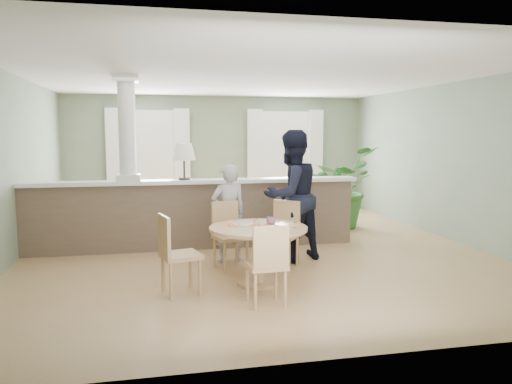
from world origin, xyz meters
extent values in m
plane|color=tan|center=(0.00, 0.00, 0.00)|extent=(8.00, 8.00, 0.00)
cube|color=gray|center=(0.00, 4.00, 1.35)|extent=(7.00, 0.02, 2.70)
cube|color=gray|center=(-3.50, 0.00, 1.35)|extent=(0.02, 8.00, 2.70)
cube|color=gray|center=(3.50, 0.00, 1.35)|extent=(0.02, 8.00, 2.70)
cube|color=gray|center=(0.00, -4.00, 1.35)|extent=(7.00, 0.02, 2.70)
cube|color=white|center=(0.00, 0.00, 2.70)|extent=(7.00, 8.00, 0.02)
cube|color=white|center=(-1.60, 3.97, 1.55)|extent=(1.10, 0.02, 1.50)
cube|color=white|center=(-1.60, 3.94, 1.55)|extent=(1.22, 0.04, 1.62)
cube|color=white|center=(1.60, 3.97, 1.55)|extent=(1.10, 0.02, 1.50)
cube|color=white|center=(1.60, 3.94, 1.55)|extent=(1.22, 0.04, 1.62)
cube|color=silver|center=(-2.35, 3.88, 1.25)|extent=(0.35, 0.10, 2.30)
cube|color=silver|center=(-0.85, 3.88, 1.25)|extent=(0.35, 0.10, 2.30)
cube|color=silver|center=(0.85, 3.88, 1.25)|extent=(0.35, 0.10, 2.30)
cube|color=silver|center=(2.35, 3.88, 1.25)|extent=(0.35, 0.10, 2.30)
cube|color=brown|center=(-0.90, 0.20, 0.53)|extent=(5.20, 0.22, 1.05)
cube|color=white|center=(-0.90, 0.20, 1.08)|extent=(5.32, 0.36, 0.06)
cube|color=white|center=(-1.90, 0.20, 1.16)|extent=(0.36, 0.36, 0.10)
cylinder|color=white|center=(-1.90, 0.20, 1.91)|extent=(0.26, 0.26, 1.39)
cube|color=white|center=(-1.90, 0.20, 2.65)|extent=(0.38, 0.38, 0.10)
cylinder|color=black|center=(-1.05, 0.20, 1.12)|extent=(0.18, 0.18, 0.03)
cylinder|color=black|center=(-1.05, 0.20, 1.28)|extent=(0.03, 0.03, 0.28)
cone|color=beige|center=(-1.05, 0.20, 1.55)|extent=(0.36, 0.36, 0.26)
imported|color=#9C7455|center=(-0.58, 1.51, 0.40)|extent=(2.83, 1.33, 0.80)
imported|color=#2E6B2A|center=(2.07, 1.53, 0.79)|extent=(1.88, 1.86, 1.58)
cylinder|color=tan|center=(-0.31, -1.89, 0.02)|extent=(0.50, 0.50, 0.04)
cylinder|color=tan|center=(-0.31, -1.89, 0.36)|extent=(0.13, 0.13, 0.64)
cylinder|color=tan|center=(-0.31, -1.89, 0.70)|extent=(1.18, 1.18, 0.04)
cube|color=#E03246|center=(-0.47, -1.70, 0.72)|extent=(0.45, 0.35, 0.01)
cube|color=#E03246|center=(0.00, -1.81, 0.72)|extent=(0.51, 0.46, 0.01)
cylinder|color=white|center=(-0.47, -1.73, 0.73)|extent=(0.26, 0.26, 0.01)
cylinder|color=white|center=(0.02, -1.83, 0.73)|extent=(0.26, 0.26, 0.01)
cylinder|color=white|center=(-0.33, -1.91, 0.77)|extent=(0.07, 0.07, 0.09)
cube|color=silver|center=(-0.53, -1.77, 0.74)|extent=(0.03, 0.17, 0.00)
cube|color=silver|center=(-0.64, -1.72, 0.72)|extent=(0.03, 0.21, 0.00)
cylinder|color=white|center=(0.10, -2.05, 0.75)|extent=(0.04, 0.04, 0.07)
cylinder|color=silver|center=(0.10, -2.05, 0.79)|extent=(0.04, 0.04, 0.01)
imported|color=#235EA4|center=(-0.13, -1.77, 0.76)|extent=(0.13, 0.13, 0.09)
cube|color=tan|center=(-0.53, -1.11, 0.44)|extent=(0.51, 0.51, 0.05)
cylinder|color=tan|center=(-0.64, -1.32, 0.21)|extent=(0.04, 0.04, 0.42)
cylinder|color=tan|center=(-0.32, -1.23, 0.21)|extent=(0.04, 0.04, 0.42)
cylinder|color=tan|center=(-0.73, -1.00, 0.21)|extent=(0.04, 0.04, 0.42)
cylinder|color=tan|center=(-0.41, -0.91, 0.21)|extent=(0.04, 0.04, 0.42)
cube|color=tan|center=(-0.58, -0.93, 0.68)|extent=(0.39, 0.14, 0.45)
cube|color=tan|center=(0.18, -1.16, 0.44)|extent=(0.57, 0.57, 0.05)
cylinder|color=tan|center=(-0.05, -1.20, 0.21)|extent=(0.04, 0.04, 0.42)
cylinder|color=tan|center=(0.21, -1.39, 0.21)|extent=(0.04, 0.04, 0.42)
cylinder|color=tan|center=(0.14, -0.93, 0.21)|extent=(0.04, 0.04, 0.42)
cylinder|color=tan|center=(0.41, -1.13, 0.21)|extent=(0.04, 0.04, 0.42)
cube|color=tan|center=(0.28, -1.01, 0.68)|extent=(0.34, 0.26, 0.45)
cube|color=tan|center=(-0.38, -2.60, 0.43)|extent=(0.42, 0.42, 0.05)
cylinder|color=tan|center=(-0.23, -2.43, 0.21)|extent=(0.04, 0.04, 0.41)
cylinder|color=tan|center=(-0.56, -2.45, 0.21)|extent=(0.04, 0.04, 0.41)
cylinder|color=tan|center=(-0.21, -2.75, 0.21)|extent=(0.04, 0.04, 0.41)
cylinder|color=tan|center=(-0.54, -2.77, 0.21)|extent=(0.04, 0.04, 0.41)
cube|color=tan|center=(-0.37, -2.78, 0.67)|extent=(0.38, 0.06, 0.44)
cube|color=tan|center=(-1.25, -2.04, 0.45)|extent=(0.50, 0.50, 0.05)
cylinder|color=tan|center=(-1.05, -2.16, 0.21)|extent=(0.04, 0.04, 0.43)
cylinder|color=tan|center=(-1.13, -1.84, 0.21)|extent=(0.04, 0.04, 0.43)
cylinder|color=tan|center=(-1.37, -2.24, 0.21)|extent=(0.04, 0.04, 0.43)
cylinder|color=tan|center=(-1.45, -1.92, 0.21)|extent=(0.04, 0.04, 0.43)
cube|color=tan|center=(-1.43, -2.08, 0.69)|extent=(0.13, 0.39, 0.46)
imported|color=#9C9CA2|center=(-0.49, -0.71, 0.70)|extent=(0.56, 0.42, 1.40)
imported|color=black|center=(0.40, -0.82, 0.94)|extent=(1.13, 1.03, 1.88)
camera|label=1|loc=(-1.56, -7.66, 1.82)|focal=35.00mm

